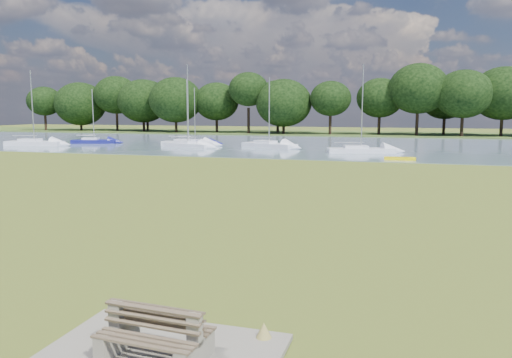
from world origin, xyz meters
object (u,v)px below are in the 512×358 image
(sailboat_3, at_px, (187,144))
(sailboat_1, at_px, (94,140))
(sailboat_5, at_px, (34,142))
(sailboat_9, at_px, (195,141))
(sailboat_2, at_px, (360,148))
(kayak, at_px, (400,159))
(sailboat_4, at_px, (269,144))
(sailboat_6, at_px, (188,142))
(bench_pair, at_px, (155,335))

(sailboat_3, bearing_deg, sailboat_1, -172.57)
(sailboat_5, distance_m, sailboat_9, 19.68)
(sailboat_1, relative_size, sailboat_2, 0.79)
(kayak, distance_m, sailboat_4, 18.49)
(sailboat_4, relative_size, sailboat_5, 0.89)
(kayak, bearing_deg, sailboat_6, 153.16)
(sailboat_1, height_order, sailboat_5, sailboat_5)
(sailboat_5, relative_size, sailboat_6, 0.93)
(kayak, bearing_deg, sailboat_3, 157.45)
(sailboat_3, distance_m, sailboat_9, 4.80)
(sailboat_3, height_order, sailboat_4, sailboat_4)
(sailboat_3, bearing_deg, sailboat_2, 12.80)
(bench_pair, xyz_separation_m, sailboat_6, (-21.94, 49.19, 0.03))
(bench_pair, distance_m, sailboat_6, 53.86)
(bench_pair, xyz_separation_m, sailboat_5, (-40.01, 43.41, 0.06))
(sailboat_2, bearing_deg, sailboat_1, 155.18)
(sailboat_1, relative_size, sailboat_6, 0.72)
(sailboat_1, distance_m, sailboat_6, 13.62)
(kayak, relative_size, sailboat_5, 0.29)
(sailboat_4, height_order, sailboat_9, sailboat_4)
(sailboat_2, xyz_separation_m, sailboat_3, (-20.25, 1.78, -0.00))
(kayak, distance_m, sailboat_1, 40.63)
(sailboat_6, bearing_deg, bench_pair, -66.34)
(sailboat_6, bearing_deg, sailboat_1, 179.18)
(sailboat_3, xyz_separation_m, sailboat_5, (-19.18, -3.19, 0.08))
(sailboat_3, bearing_deg, bench_pair, -48.09)
(sailboat_1, xyz_separation_m, sailboat_5, (-4.46, -5.89, 0.07))
(sailboat_1, distance_m, sailboat_5, 7.38)
(sailboat_5, height_order, sailboat_9, sailboat_5)
(sailboat_1, height_order, sailboat_4, sailboat_4)
(bench_pair, xyz_separation_m, sailboat_9, (-21.96, 51.26, -0.06))
(kayak, relative_size, sailboat_6, 0.27)
(sailboat_6, distance_m, sailboat_9, 2.07)
(kayak, height_order, sailboat_6, sailboat_6)
(sailboat_3, xyz_separation_m, sailboat_4, (9.32, 2.25, 0.04))
(kayak, height_order, sailboat_4, sailboat_4)
(bench_pair, relative_size, sailboat_9, 0.27)
(sailboat_2, height_order, sailboat_3, sailboat_2)
(sailboat_3, distance_m, sailboat_6, 2.82)
(kayak, height_order, sailboat_9, sailboat_9)
(sailboat_4, bearing_deg, sailboat_9, -168.75)
(sailboat_1, distance_m, sailboat_9, 13.73)
(sailboat_1, relative_size, sailboat_5, 0.77)
(sailboat_9, bearing_deg, bench_pair, -83.23)
(sailboat_5, bearing_deg, bench_pair, -57.63)
(bench_pair, height_order, sailboat_3, sailboat_3)
(sailboat_3, height_order, sailboat_9, sailboat_3)
(sailboat_1, relative_size, sailboat_9, 0.99)
(sailboat_5, bearing_deg, sailboat_1, 42.57)
(bench_pair, relative_size, sailboat_6, 0.20)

